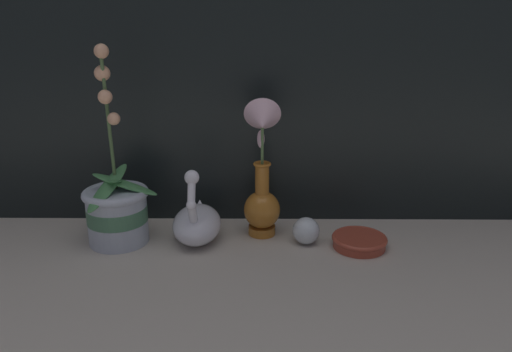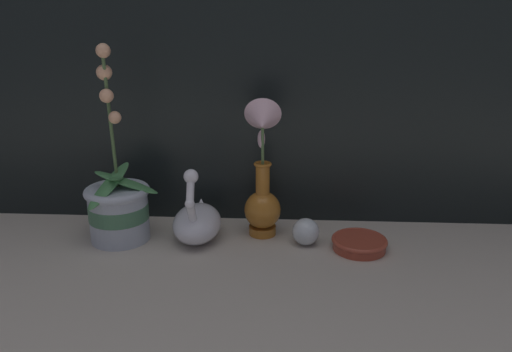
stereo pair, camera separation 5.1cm
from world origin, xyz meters
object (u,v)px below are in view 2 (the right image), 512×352
object	(u,v)px
swan_figurine	(197,221)
amber_dish	(359,243)
orchid_potted_plant	(118,205)
blue_vase	(262,184)
glass_sphere	(306,232)

from	to	relation	value
swan_figurine	amber_dish	distance (m)	0.40
orchid_potted_plant	blue_vase	size ratio (longest dim) A/B	1.35
orchid_potted_plant	blue_vase	xyz separation A→B (m)	(0.35, 0.04, 0.05)
amber_dish	orchid_potted_plant	bearing A→B (deg)	177.52
glass_sphere	blue_vase	bearing A→B (deg)	157.25
glass_sphere	swan_figurine	bearing A→B (deg)	177.01
orchid_potted_plant	swan_figurine	xyz separation A→B (m)	(0.19, 0.01, -0.04)
glass_sphere	amber_dish	size ratio (longest dim) A/B	0.50
swan_figurine	blue_vase	xyz separation A→B (m)	(0.16, 0.03, 0.09)
swan_figurine	amber_dish	size ratio (longest dim) A/B	1.51
orchid_potted_plant	amber_dish	size ratio (longest dim) A/B	3.57
orchid_potted_plant	swan_figurine	distance (m)	0.20
amber_dish	blue_vase	bearing A→B (deg)	164.42
swan_figurine	amber_dish	bearing A→B (deg)	-4.98
orchid_potted_plant	blue_vase	bearing A→B (deg)	6.49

